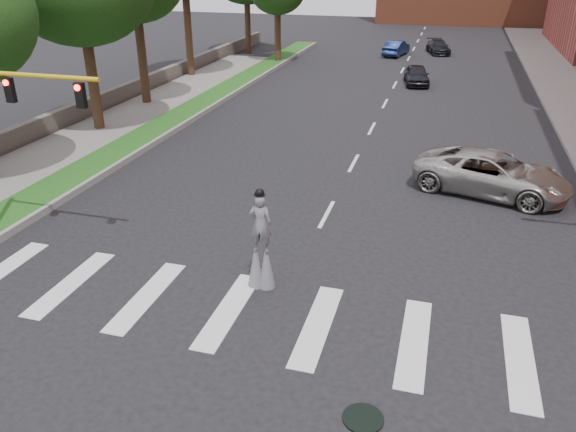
# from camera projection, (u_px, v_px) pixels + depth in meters

# --- Properties ---
(ground_plane) EXTENTS (160.00, 160.00, 0.00)m
(ground_plane) POSITION_uv_depth(u_px,v_px,m) (261.00, 340.00, 14.61)
(ground_plane) COLOR black
(ground_plane) RESTS_ON ground
(grass_median) EXTENTS (2.00, 60.00, 0.25)m
(grass_median) POSITION_uv_depth(u_px,v_px,m) (187.00, 112.00, 34.80)
(grass_median) COLOR #1B4E16
(grass_median) RESTS_ON ground
(median_curb) EXTENTS (0.20, 60.00, 0.28)m
(median_curb) POSITION_uv_depth(u_px,v_px,m) (203.00, 113.00, 34.53)
(median_curb) COLOR gray
(median_curb) RESTS_ON ground
(sidewalk_left) EXTENTS (4.00, 60.00, 0.18)m
(sidewalk_left) POSITION_uv_depth(u_px,v_px,m) (40.00, 160.00, 26.87)
(sidewalk_left) COLOR slate
(sidewalk_left) RESTS_ON ground
(stone_wall) EXTENTS (0.50, 56.00, 1.10)m
(stone_wall) POSITION_uv_depth(u_px,v_px,m) (125.00, 93.00, 37.72)
(stone_wall) COLOR #524D46
(stone_wall) RESTS_ON ground
(manhole) EXTENTS (0.90, 0.90, 0.04)m
(manhole) POSITION_uv_depth(u_px,v_px,m) (363.00, 418.00, 12.12)
(manhole) COLOR black
(manhole) RESTS_ON ground
(stilt_performer) EXTENTS (0.84, 0.55, 3.18)m
(stilt_performer) POSITION_uv_depth(u_px,v_px,m) (261.00, 248.00, 16.42)
(stilt_performer) COLOR #372416
(stilt_performer) RESTS_ON ground
(suv_crossing) EXTENTS (6.75, 4.41, 1.73)m
(suv_crossing) POSITION_uv_depth(u_px,v_px,m) (492.00, 174.00, 23.11)
(suv_crossing) COLOR #A9A7A0
(suv_crossing) RESTS_ON ground
(car_near) EXTENTS (2.34, 4.38, 1.42)m
(car_near) POSITION_uv_depth(u_px,v_px,m) (417.00, 75.00, 42.31)
(car_near) COLOR black
(car_near) RESTS_ON ground
(car_mid) EXTENTS (2.31, 4.57, 1.44)m
(car_mid) POSITION_uv_depth(u_px,v_px,m) (396.00, 48.00, 54.01)
(car_mid) COLOR navy
(car_mid) RESTS_ON ground
(car_far) EXTENTS (2.80, 4.64, 1.26)m
(car_far) POSITION_uv_depth(u_px,v_px,m) (438.00, 47.00, 55.15)
(car_far) COLOR black
(car_far) RESTS_ON ground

